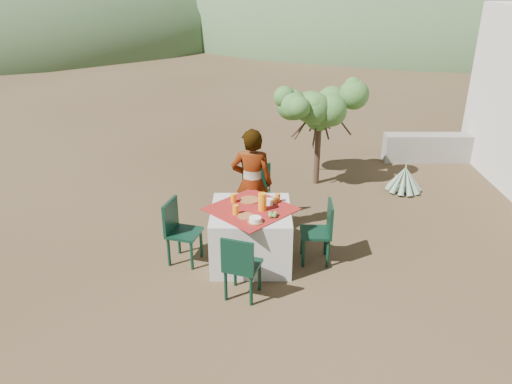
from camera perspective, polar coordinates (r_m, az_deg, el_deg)
ground at (r=7.05m, az=2.15°, el=-6.17°), size 160.00×160.00×0.00m
table at (r=6.54m, az=-0.58°, el=-4.91°), size 1.30×1.30×0.76m
chair_far at (r=7.46m, az=0.12°, el=0.05°), size 0.47×0.47×0.92m
chair_near at (r=5.77m, az=-1.78°, el=-8.31°), size 0.49×0.49×0.84m
chair_left at (r=6.56m, az=-8.82°, el=-4.16°), size 0.49×0.49×0.86m
chair_right at (r=6.54m, az=7.47°, el=-4.26°), size 0.40×0.40×0.85m
person at (r=6.99m, az=-0.47°, el=0.96°), size 0.62×0.44×1.60m
shrub_tree at (r=8.74m, az=7.57°, el=9.07°), size 1.41×1.38×1.65m
agave at (r=9.00m, az=16.59°, el=1.37°), size 0.62×0.61×0.65m
stone_wall at (r=10.74m, az=21.20°, el=4.74°), size 2.60×0.35×0.55m
hill_near_left at (r=40.36m, az=-27.18°, el=16.71°), size 40.00×40.00×16.00m
hill_near_right at (r=43.97m, az=17.25°, el=18.63°), size 48.00×48.00×20.00m
hill_far_center at (r=58.30m, az=-3.79°, el=20.74°), size 60.00×60.00×24.00m
plate_far at (r=6.58m, az=-0.75°, el=-0.92°), size 0.26×0.26×0.01m
plate_near at (r=6.16m, az=-1.18°, el=-2.78°), size 0.21×0.21×0.01m
glass_far at (r=6.52m, az=-2.59°, el=-0.71°), size 0.07×0.07×0.12m
glass_near at (r=6.20m, az=-2.35°, el=-2.03°), size 0.08×0.08×0.12m
juice_pitcher at (r=6.28m, az=0.71°, el=-1.12°), size 0.10×0.10×0.23m
bowl_plate at (r=6.03m, az=-0.09°, el=-3.41°), size 0.19×0.19×0.01m
white_bowl at (r=6.02m, az=-0.09°, el=-3.14°), size 0.15×0.15×0.05m
jar_left at (r=6.49m, az=2.14°, el=-0.94°), size 0.06×0.06×0.09m
jar_right at (r=6.56m, az=2.51°, el=-0.61°), size 0.07×0.07×0.10m
napkin_holder at (r=6.44m, az=1.60°, el=-1.13°), size 0.08×0.06×0.10m
fruit_cluster at (r=6.15m, az=1.92°, el=-2.60°), size 0.12×0.11×0.06m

